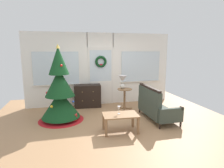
# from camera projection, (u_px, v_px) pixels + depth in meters

# --- Properties ---
(ground_plane) EXTENTS (6.76, 6.76, 0.00)m
(ground_plane) POSITION_uv_depth(u_px,v_px,m) (115.00, 124.00, 5.07)
(ground_plane) COLOR #AD7F56
(back_wall_with_door) EXTENTS (5.20, 0.19, 2.55)m
(back_wall_with_door) POSITION_uv_depth(u_px,v_px,m) (100.00, 69.00, 6.83)
(back_wall_with_door) COLOR white
(back_wall_with_door) RESTS_ON ground
(christmas_tree) EXTENTS (1.26, 1.26, 2.12)m
(christmas_tree) POSITION_uv_depth(u_px,v_px,m) (60.00, 94.00, 5.28)
(christmas_tree) COLOR #4C331E
(christmas_tree) RESTS_ON ground
(dresser_cabinet) EXTENTS (0.93, 0.49, 0.78)m
(dresser_cabinet) POSITION_uv_depth(u_px,v_px,m) (88.00, 96.00, 6.59)
(dresser_cabinet) COLOR black
(dresser_cabinet) RESTS_ON ground
(settee_sofa) EXTENTS (0.73, 1.44, 0.96)m
(settee_sofa) POSITION_uv_depth(u_px,v_px,m) (155.00, 106.00, 5.40)
(settee_sofa) COLOR black
(settee_sofa) RESTS_ON ground
(side_table) EXTENTS (0.50, 0.48, 0.70)m
(side_table) POSITION_uv_depth(u_px,v_px,m) (125.00, 95.00, 6.28)
(side_table) COLOR #8E6642
(side_table) RESTS_ON ground
(table_lamp) EXTENTS (0.28, 0.28, 0.44)m
(table_lamp) POSITION_uv_depth(u_px,v_px,m) (123.00, 80.00, 6.22)
(table_lamp) COLOR silver
(table_lamp) RESTS_ON side_table
(coffee_table) EXTENTS (0.87, 0.57, 0.44)m
(coffee_table) POSITION_uv_depth(u_px,v_px,m) (120.00, 117.00, 4.58)
(coffee_table) COLOR #8E6642
(coffee_table) RESTS_ON ground
(wine_glass) EXTENTS (0.08, 0.08, 0.20)m
(wine_glass) POSITION_uv_depth(u_px,v_px,m) (119.00, 108.00, 4.57)
(wine_glass) COLOR silver
(wine_glass) RESTS_ON coffee_table
(gift_box) EXTENTS (0.21, 0.19, 0.21)m
(gift_box) POSITION_uv_depth(u_px,v_px,m) (73.00, 117.00, 5.31)
(gift_box) COLOR red
(gift_box) RESTS_ON ground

